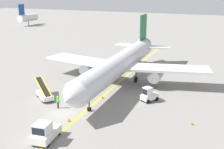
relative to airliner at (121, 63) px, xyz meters
The scene contains 12 objects.
ground_plane 14.71m from the airliner, 96.97° to the right, with size 300.00×300.00×0.00m, color gray.
taxi_line_yellow 9.81m from the airliner, 89.84° to the right, with size 0.30×80.00×0.01m, color yellow.
airliner is the anchor object (origin of this frame).
pushback_tug 20.71m from the airliner, 89.99° to the right, with size 2.37×3.83×2.20m.
baggage_tug_near_wing 9.05m from the airliner, 41.02° to the right, with size 2.31×2.73×2.10m.
belt_loader_forward_hold 13.27m from the airliner, 123.77° to the right, with size 4.76×3.98×2.59m.
ground_crew_marshaller 13.60m from the airliner, 105.56° to the right, with size 0.36×0.24×1.70m.
safety_cone_nose_left 17.32m from the airliner, 38.94° to the right, with size 0.36×0.36×0.44m, color orange.
safety_cone_nose_right 12.44m from the airliner, 21.79° to the left, with size 0.36×0.36×0.44m, color orange.
safety_cone_wingtip_left 16.04m from the airliner, 90.70° to the right, with size 0.36×0.36×0.44m, color orange.
safety_cone_wingtip_right 8.04m from the airliner, 88.23° to the right, with size 0.36×0.36×0.44m, color orange.
distant_aircraft_far_left 85.42m from the airliner, 139.23° to the left, with size 3.00×10.10×8.80m.
Camera 1 is at (18.86, -28.06, 15.20)m, focal length 46.57 mm.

